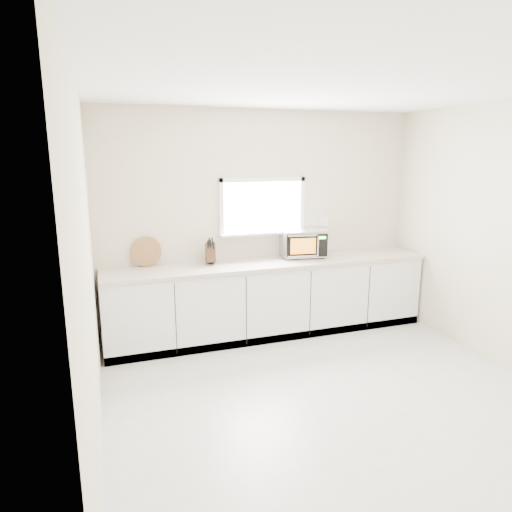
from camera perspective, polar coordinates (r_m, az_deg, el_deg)
name	(u,v)px	position (r m, az deg, el deg)	size (l,w,h in m)	color
ground	(336,402)	(4.36, 10.03, -17.53)	(4.00, 4.00, 0.00)	beige
back_wall	(262,221)	(5.66, 0.76, 4.36)	(4.00, 0.17, 2.70)	beige
cabinets	(270,300)	(5.59, 1.76, -5.46)	(3.92, 0.60, 0.88)	silver
countertop	(271,263)	(5.46, 1.83, -0.90)	(3.92, 0.64, 0.04)	#C0B39E
microwave	(303,242)	(5.72, 5.84, 1.70)	(0.58, 0.50, 0.34)	black
knife_block	(210,252)	(5.34, -5.74, 0.46)	(0.13, 0.23, 0.32)	#432B18
cutting_board	(146,252)	(5.34, -13.58, 0.55)	(0.34, 0.34, 0.02)	brown
coffee_grinder	(310,249)	(5.75, 6.71, 0.87)	(0.13, 0.13, 0.19)	#A8AAAF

